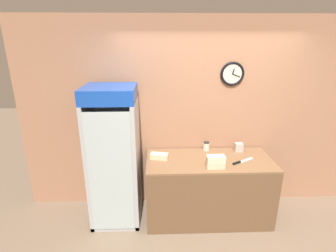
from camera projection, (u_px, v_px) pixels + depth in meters
name	position (u px, v px, depth m)	size (l,w,h in m)	color
wall_back	(206.00, 116.00, 3.72)	(5.20, 0.09, 2.70)	#AD7A5B
prep_counter	(208.00, 188.00, 3.61)	(1.67, 0.75, 0.88)	brown
beverage_cooler	(115.00, 149.00, 3.46)	(0.63, 0.68, 1.86)	#B2B7BC
sandwich_stack_bottom	(215.00, 165.00, 3.24)	(0.23, 0.12, 0.08)	beige
sandwich_stack_middle	(216.00, 159.00, 3.22)	(0.23, 0.12, 0.08)	beige
sandwich_flat_left	(159.00, 156.00, 3.48)	(0.25, 0.16, 0.07)	beige
chefs_knife	(240.00, 162.00, 3.39)	(0.33, 0.22, 0.02)	silver
condiment_jar	(206.00, 146.00, 3.74)	(0.09, 0.09, 0.12)	silver
napkin_dispenser	(239.00, 147.00, 3.70)	(0.11, 0.09, 0.12)	#B7B2AD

